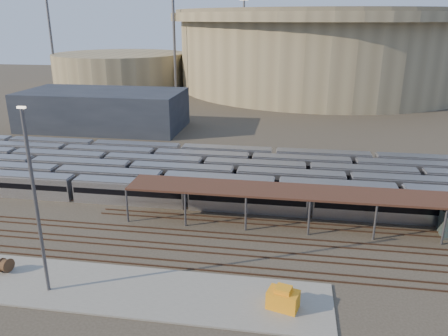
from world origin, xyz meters
TOP-DOWN VIEW (x-y plane):
  - ground at (0.00, 0.00)m, footprint 420.00×420.00m
  - apron at (-5.00, -15.00)m, footprint 50.00×9.00m
  - subway_trains at (-0.28, 18.50)m, footprint 126.60×23.90m
  - inspection_shed at (22.00, 4.00)m, footprint 60.30×6.00m
  - empty_tracks at (0.00, -5.00)m, footprint 170.00×9.62m
  - stadium at (25.00, 140.00)m, footprint 124.00×124.00m
  - secondary_arena at (-60.00, 130.00)m, footprint 56.00×56.00m
  - service_building at (-35.00, 55.00)m, footprint 42.00×20.00m
  - floodlight_0 at (-30.00, 110.00)m, footprint 4.00×1.00m
  - floodlight_1 at (-85.00, 120.00)m, footprint 4.00×1.00m
  - floodlight_3 at (-10.00, 160.00)m, footprint 4.00×1.00m
  - cable_reel_east at (-17.00, -13.88)m, footprint 1.27×1.82m
  - yard_light_pole at (-10.23, -16.40)m, footprint 0.81×0.36m
  - yellow_equipment at (14.82, -15.53)m, footprint 3.49×2.68m

SIDE VIEW (x-z plane):
  - ground at x=0.00m, z-range 0.00..0.00m
  - empty_tracks at x=0.00m, z-range 0.00..0.18m
  - apron at x=-5.00m, z-range 0.00..0.20m
  - cable_reel_east at x=-17.00m, z-range 0.20..1.85m
  - yellow_equipment at x=14.82m, z-range 0.20..2.13m
  - subway_trains at x=-0.28m, z-range 0.00..3.60m
  - inspection_shed at x=22.00m, z-range 2.33..7.63m
  - service_building at x=-35.00m, z-range 0.00..10.00m
  - secondary_arena at x=-60.00m, z-range 0.00..14.00m
  - yard_light_pole at x=-10.23m, z-range 0.28..20.27m
  - stadium at x=25.00m, z-range 0.22..32.72m
  - floodlight_0 at x=-30.00m, z-range 1.45..39.85m
  - floodlight_1 at x=-85.00m, z-range 1.45..39.85m
  - floodlight_3 at x=-10.00m, z-range 1.45..39.85m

